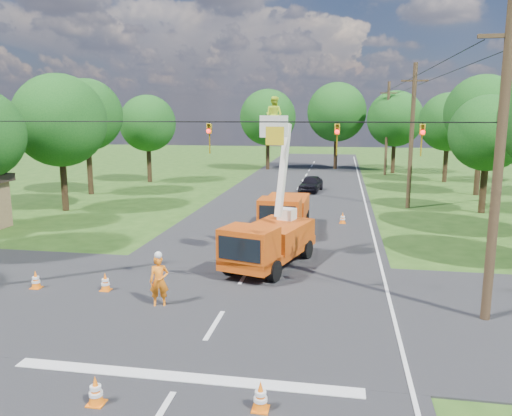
% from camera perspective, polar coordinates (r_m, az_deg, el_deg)
% --- Properties ---
extents(ground, '(140.00, 140.00, 0.00)m').
position_cam_1_polar(ground, '(35.05, 3.42, -0.13)').
color(ground, '#264815').
rests_on(ground, ground).
extents(road_main, '(12.00, 100.00, 0.06)m').
position_cam_1_polar(road_main, '(35.05, 3.42, -0.13)').
color(road_main, black).
rests_on(road_main, ground).
extents(road_cross, '(56.00, 10.00, 0.07)m').
position_cam_1_polar(road_cross, '(17.90, -3.14, -10.79)').
color(road_cross, black).
rests_on(road_cross, ground).
extents(stop_bar, '(9.00, 0.45, 0.02)m').
position_cam_1_polar(stop_bar, '(13.37, -8.38, -18.76)').
color(stop_bar, silver).
rests_on(stop_bar, ground).
extents(edge_line, '(0.12, 90.00, 0.02)m').
position_cam_1_polar(edge_line, '(34.90, 12.60, -0.42)').
color(edge_line, silver).
rests_on(edge_line, ground).
extents(bucket_truck, '(3.64, 6.07, 7.29)m').
position_cam_1_polar(bucket_truck, '(21.43, 1.50, -2.86)').
color(bucket_truck, '#C04A0D').
rests_on(bucket_truck, ground).
extents(second_truck, '(2.48, 5.98, 2.22)m').
position_cam_1_polar(second_truck, '(28.02, 3.26, -0.45)').
color(second_truck, '#C04A0D').
rests_on(second_truck, ground).
extents(ground_worker, '(0.76, 0.60, 1.81)m').
position_cam_1_polar(ground_worker, '(17.61, -11.01, -8.21)').
color(ground_worker, orange).
rests_on(ground_worker, ground).
extents(distant_car, '(2.16, 4.21, 1.37)m').
position_cam_1_polar(distant_car, '(43.18, 6.29, 2.79)').
color(distant_car, black).
rests_on(distant_car, ground).
extents(traffic_cone_0, '(0.38, 0.38, 0.71)m').
position_cam_1_polar(traffic_cone_0, '(12.60, -17.85, -19.27)').
color(traffic_cone_0, orange).
rests_on(traffic_cone_0, ground).
extents(traffic_cone_1, '(0.38, 0.38, 0.71)m').
position_cam_1_polar(traffic_cone_1, '(11.87, 0.52, -20.72)').
color(traffic_cone_1, orange).
rests_on(traffic_cone_1, ground).
extents(traffic_cone_2, '(0.38, 0.38, 0.71)m').
position_cam_1_polar(traffic_cone_2, '(23.73, 5.82, -4.50)').
color(traffic_cone_2, orange).
rests_on(traffic_cone_2, ground).
extents(traffic_cone_3, '(0.38, 0.38, 0.71)m').
position_cam_1_polar(traffic_cone_3, '(25.79, 5.86, -3.28)').
color(traffic_cone_3, orange).
rests_on(traffic_cone_3, ground).
extents(traffic_cone_4, '(0.38, 0.38, 0.71)m').
position_cam_1_polar(traffic_cone_4, '(19.70, -16.84, -8.11)').
color(traffic_cone_4, orange).
rests_on(traffic_cone_4, ground).
extents(traffic_cone_5, '(0.38, 0.38, 0.71)m').
position_cam_1_polar(traffic_cone_5, '(20.87, -23.86, -7.52)').
color(traffic_cone_5, orange).
rests_on(traffic_cone_5, ground).
extents(traffic_cone_6, '(0.38, 0.38, 0.71)m').
position_cam_1_polar(traffic_cone_6, '(30.70, 9.87, -1.13)').
color(traffic_cone_6, orange).
rests_on(traffic_cone_6, ground).
extents(pole_right_near, '(1.80, 0.30, 10.00)m').
position_cam_1_polar(pole_right_near, '(16.97, 26.01, 4.73)').
color(pole_right_near, '#4C3823').
rests_on(pole_right_near, ground).
extents(pole_right_mid, '(1.80, 0.30, 10.00)m').
position_cam_1_polar(pole_right_mid, '(36.57, 17.36, 7.92)').
color(pole_right_mid, '#4C3823').
rests_on(pole_right_mid, ground).
extents(pole_right_far, '(1.80, 0.30, 10.00)m').
position_cam_1_polar(pole_right_far, '(56.45, 14.75, 8.84)').
color(pole_right_far, '#4C3823').
rests_on(pole_right_far, ground).
extents(signal_span, '(18.00, 0.29, 1.07)m').
position_cam_1_polar(signal_span, '(16.31, 4.37, 8.30)').
color(signal_span, black).
rests_on(signal_span, ground).
extents(tree_left_d, '(6.20, 6.20, 9.24)m').
position_cam_1_polar(tree_left_d, '(36.44, -21.53, 9.26)').
color(tree_left_d, '#382616').
rests_on(tree_left_d, ground).
extents(tree_left_e, '(5.80, 5.80, 9.41)m').
position_cam_1_polar(tree_left_e, '(43.42, -18.81, 10.02)').
color(tree_left_e, '#382616').
rests_on(tree_left_e, ground).
extents(tree_left_f, '(5.40, 5.40, 8.40)m').
position_cam_1_polar(tree_left_f, '(49.83, -12.28, 9.42)').
color(tree_left_f, '#382616').
rests_on(tree_left_f, ground).
extents(tree_right_c, '(5.00, 5.00, 7.83)m').
position_cam_1_polar(tree_right_c, '(36.49, 24.98, 7.74)').
color(tree_right_c, '#382616').
rests_on(tree_right_c, ground).
extents(tree_right_d, '(6.00, 6.00, 9.70)m').
position_cam_1_polar(tree_right_d, '(44.62, 24.47, 9.88)').
color(tree_right_d, '#382616').
rests_on(tree_right_d, ground).
extents(tree_right_e, '(5.60, 5.60, 8.63)m').
position_cam_1_polar(tree_right_e, '(52.21, 21.12, 9.14)').
color(tree_right_e, '#382616').
rests_on(tree_right_e, ground).
extents(tree_far_a, '(6.60, 6.60, 9.50)m').
position_cam_1_polar(tree_far_a, '(59.88, 1.37, 10.30)').
color(tree_far_a, '#382616').
rests_on(tree_far_a, ground).
extents(tree_far_b, '(7.00, 7.00, 10.32)m').
position_cam_1_polar(tree_far_b, '(61.24, 9.21, 10.76)').
color(tree_far_b, '#382616').
rests_on(tree_far_b, ground).
extents(tree_far_c, '(6.20, 6.20, 9.18)m').
position_cam_1_polar(tree_far_c, '(58.51, 15.62, 9.79)').
color(tree_far_c, '#382616').
rests_on(tree_far_c, ground).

